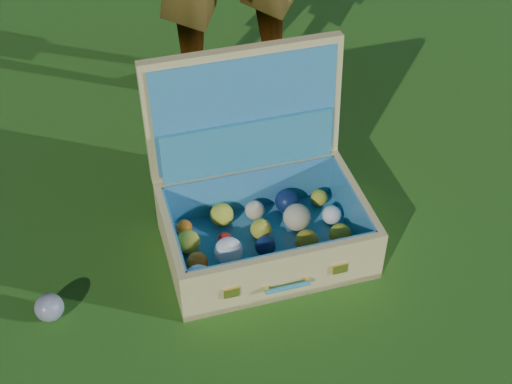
% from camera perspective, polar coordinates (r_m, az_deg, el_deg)
% --- Properties ---
extents(ground, '(60.00, 60.00, 0.00)m').
position_cam_1_polar(ground, '(1.92, 0.05, -5.55)').
color(ground, '#215114').
rests_on(ground, ground).
extents(stray_ball, '(0.07, 0.07, 0.07)m').
position_cam_1_polar(stray_ball, '(1.84, -16.21, -8.86)').
color(stray_ball, teal).
rests_on(stray_ball, ground).
extents(suitcase, '(0.56, 0.46, 0.51)m').
position_cam_1_polar(suitcase, '(1.89, 0.15, -0.44)').
color(suitcase, '#DBC376').
rests_on(suitcase, ground).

